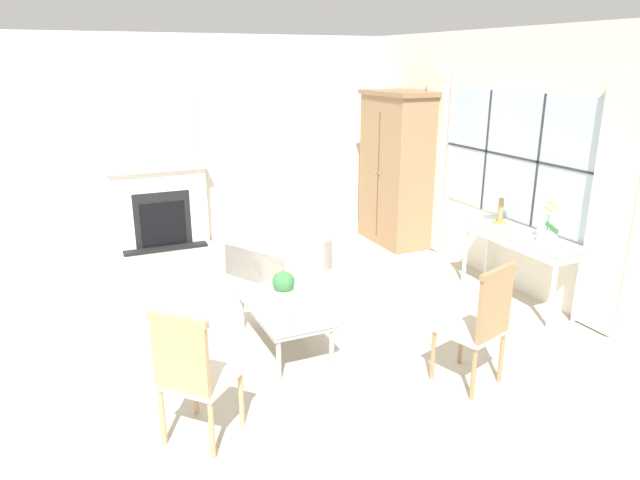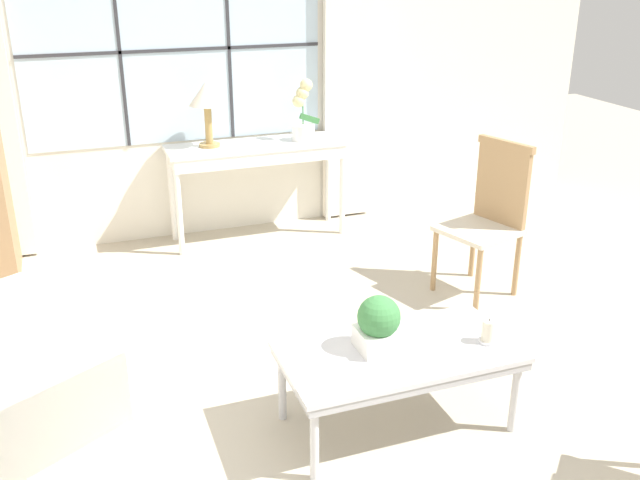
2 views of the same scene
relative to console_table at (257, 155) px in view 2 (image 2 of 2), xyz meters
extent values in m
plane|color=#B2A893|center=(-0.53, -2.74, -0.68)|extent=(14.00, 14.00, 0.00)
cube|color=silver|center=(-0.53, 0.29, 0.72)|extent=(7.20, 0.06, 2.80)
cube|color=silver|center=(-0.53, 0.26, 0.78)|extent=(2.23, 0.01, 1.38)
cube|color=#2D2D33|center=(-0.93, 0.25, 0.78)|extent=(0.02, 0.02, 1.38)
cube|color=#2D2D33|center=(-0.12, 0.25, 0.78)|extent=(0.02, 0.02, 1.38)
cube|color=#2D2D33|center=(-0.53, 0.25, 0.78)|extent=(2.23, 0.02, 0.02)
cube|color=silver|center=(0.83, 0.21, 0.49)|extent=(0.40, 0.06, 2.30)
cube|color=white|center=(0.00, 0.00, 0.07)|extent=(1.38, 0.40, 0.03)
cube|color=white|center=(0.00, 0.00, 0.01)|extent=(1.33, 0.39, 0.10)
cylinder|color=white|center=(-0.65, -0.16, -0.31)|extent=(0.04, 0.04, 0.74)
cylinder|color=white|center=(0.65, -0.16, -0.31)|extent=(0.04, 0.04, 0.74)
cylinder|color=white|center=(-0.65, 0.16, -0.31)|extent=(0.04, 0.04, 0.74)
cylinder|color=white|center=(0.65, 0.16, -0.31)|extent=(0.04, 0.04, 0.74)
cylinder|color=#9E7F47|center=(-0.36, 0.03, 0.10)|extent=(0.16, 0.16, 0.02)
cylinder|color=#9E7F47|center=(-0.36, 0.03, 0.26)|extent=(0.06, 0.06, 0.29)
cone|color=beige|center=(-0.36, 0.03, 0.49)|extent=(0.27, 0.27, 0.18)
cylinder|color=white|center=(0.37, -0.03, 0.15)|extent=(0.18, 0.18, 0.13)
cylinder|color=#38753D|center=(0.37, -0.03, 0.38)|extent=(0.01, 0.01, 0.33)
cube|color=#38753D|center=(0.42, -0.03, 0.26)|extent=(0.17, 0.02, 0.10)
sphere|color=beige|center=(0.34, -0.02, 0.40)|extent=(0.10, 0.10, 0.10)
sphere|color=beige|center=(0.37, -0.02, 0.45)|extent=(0.10, 0.10, 0.10)
sphere|color=beige|center=(0.40, -0.02, 0.51)|extent=(0.10, 0.10, 0.10)
cube|color=silver|center=(-1.69, -2.29, -0.41)|extent=(0.90, 0.63, 0.53)
cube|color=beige|center=(1.08, -1.48, -0.23)|extent=(0.55, 0.55, 0.03)
cube|color=#9E7A51|center=(1.27, -1.42, 0.04)|extent=(0.15, 0.40, 0.51)
cube|color=#9E7A51|center=(1.27, -1.42, 0.31)|extent=(0.17, 0.42, 0.05)
cylinder|color=#9E7A51|center=(0.95, -1.72, -0.46)|extent=(0.04, 0.04, 0.43)
cylinder|color=#9E7A51|center=(0.84, -1.36, -0.46)|extent=(0.04, 0.04, 0.43)
cylinder|color=#9E7A51|center=(1.32, -1.61, -0.46)|extent=(0.04, 0.04, 0.43)
cylinder|color=#9E7A51|center=(1.21, -1.24, -0.46)|extent=(0.04, 0.04, 0.43)
cube|color=#BCBCC1|center=(-0.04, -2.62, -0.27)|extent=(1.10, 0.57, 0.03)
cube|color=#A0A0A4|center=(-0.04, -2.62, -0.30)|extent=(1.08, 0.56, 0.04)
cylinder|color=#BCBCC1|center=(-0.54, -2.85, -0.48)|extent=(0.04, 0.04, 0.39)
cylinder|color=#BCBCC1|center=(0.46, -2.85, -0.48)|extent=(0.04, 0.04, 0.39)
cylinder|color=#BCBCC1|center=(-0.54, -2.38, -0.48)|extent=(0.04, 0.04, 0.39)
cylinder|color=#BCBCC1|center=(0.46, -2.38, -0.48)|extent=(0.04, 0.04, 0.39)
cube|color=white|center=(-0.13, -2.58, -0.21)|extent=(0.19, 0.19, 0.10)
sphere|color=#38753D|center=(-0.13, -2.58, -0.09)|extent=(0.20, 0.20, 0.20)
cylinder|color=silver|center=(0.38, -2.70, -0.25)|extent=(0.09, 0.09, 0.01)
cylinder|color=beige|center=(0.38, -2.70, -0.20)|extent=(0.06, 0.06, 0.10)
cylinder|color=black|center=(0.38, -2.70, -0.14)|extent=(0.00, 0.00, 0.01)
camera|label=1|loc=(4.29, -4.22, 1.79)|focal=32.00mm
camera|label=2|loc=(-1.37, -5.20, 1.46)|focal=40.00mm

